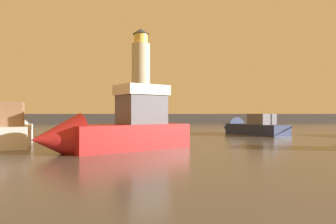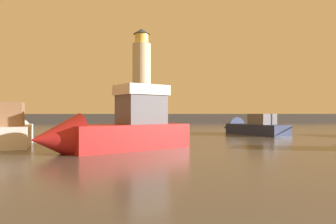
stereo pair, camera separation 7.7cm
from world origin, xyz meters
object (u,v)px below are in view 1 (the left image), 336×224
at_px(lighthouse, 141,73).
at_px(motorboat_1, 113,130).
at_px(motorboat_5, 13,131).
at_px(motorboat_3, 129,128).
at_px(motorboat_6, 247,127).

height_order(lighthouse, motorboat_1, lighthouse).
bearing_deg(motorboat_5, motorboat_3, 39.86).
height_order(motorboat_1, motorboat_5, motorboat_1).
bearing_deg(lighthouse, motorboat_6, -75.39).
xyz_separation_m(motorboat_1, motorboat_3, (0.88, 10.92, -0.44)).
relative_size(lighthouse, motorboat_6, 2.24).
xyz_separation_m(lighthouse, motorboat_6, (9.51, -36.49, -9.98)).
bearing_deg(motorboat_1, lighthouse, 86.32).
distance_m(lighthouse, motorboat_1, 49.84).
distance_m(motorboat_3, motorboat_5, 10.20).
height_order(lighthouse, motorboat_3, lighthouse).
bearing_deg(motorboat_1, motorboat_3, 85.38).
bearing_deg(motorboat_5, motorboat_6, 22.10).
xyz_separation_m(lighthouse, motorboat_5, (-10.09, -44.45, -9.77)).
height_order(motorboat_1, motorboat_3, motorboat_1).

